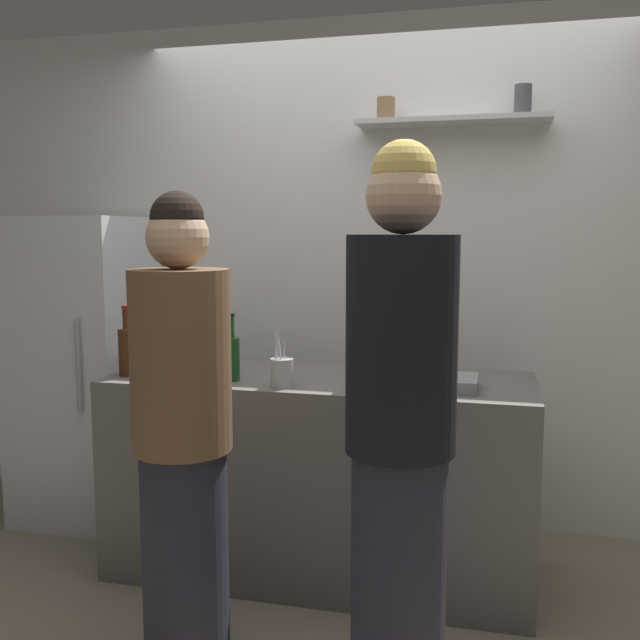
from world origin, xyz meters
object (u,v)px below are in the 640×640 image
water_bottle_plastic (364,362)px  person_brown_jacket (183,438)px  refrigerator (85,369)px  baking_pan (435,382)px  person_blonde (400,434)px  wine_bottle_green_glass (231,356)px  wine_bottle_amber_glass (127,350)px  utensil_holder (282,372)px

water_bottle_plastic → person_brown_jacket: bearing=-131.1°
refrigerator → baking_pan: (1.87, -0.44, 0.12)m
water_bottle_plastic → person_blonde: size_ratio=0.14×
refrigerator → wine_bottle_green_glass: bearing=-26.2°
baking_pan → person_brown_jacket: bearing=-140.0°
person_brown_jacket → person_blonde: person_blonde is taller
person_brown_jacket → refrigerator: bearing=98.5°
refrigerator → wine_bottle_green_glass: (1.02, -0.50, 0.20)m
refrigerator → person_brown_jacket: 1.55m
wine_bottle_green_glass → baking_pan: bearing=3.9°
water_bottle_plastic → person_brown_jacket: person_brown_jacket is taller
wine_bottle_green_glass → person_brown_jacket: person_brown_jacket is taller
wine_bottle_amber_glass → utensil_holder: bearing=-4.4°
wine_bottle_amber_glass → person_blonde: person_blonde is taller
baking_pan → wine_bottle_amber_glass: size_ratio=1.09×
utensil_holder → wine_bottle_green_glass: 0.26m
baking_pan → wine_bottle_green_glass: (-0.85, -0.06, 0.08)m
baking_pan → person_blonde: 0.72m
utensil_holder → wine_bottle_amber_glass: bearing=175.6°
wine_bottle_amber_glass → refrigerator: bearing=136.3°
person_blonde → baking_pan: bearing=40.0°
utensil_holder → wine_bottle_amber_glass: (-0.73, 0.06, 0.06)m
utensil_holder → wine_bottle_green_glass: wine_bottle_green_glass is taller
refrigerator → water_bottle_plastic: refrigerator is taller
utensil_holder → water_bottle_plastic: bearing=9.2°
water_bottle_plastic → person_blonde: person_blonde is taller
baking_pan → water_bottle_plastic: (-0.28, -0.07, 0.08)m
baking_pan → wine_bottle_amber_glass: wine_bottle_amber_glass is taller
wine_bottle_green_glass → refrigerator: bearing=153.8°
wine_bottle_green_glass → person_brown_jacket: (0.05, -0.61, -0.18)m
utensil_holder → water_bottle_plastic: size_ratio=0.93×
wine_bottle_green_glass → water_bottle_plastic: wine_bottle_green_glass is taller
water_bottle_plastic → wine_bottle_amber_glass: bearing=179.9°
utensil_holder → person_blonde: bearing=-46.6°
refrigerator → baking_pan: bearing=-13.4°
person_brown_jacket → person_blonde: 0.76m
refrigerator → person_blonde: 2.17m
utensil_holder → wine_bottle_amber_glass: size_ratio=0.72×
wine_bottle_amber_glass → water_bottle_plastic: (1.06, -0.00, -0.01)m
refrigerator → person_brown_jacket: size_ratio=0.97×
baking_pan → utensil_holder: 0.62m
baking_pan → water_bottle_plastic: size_ratio=1.40×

